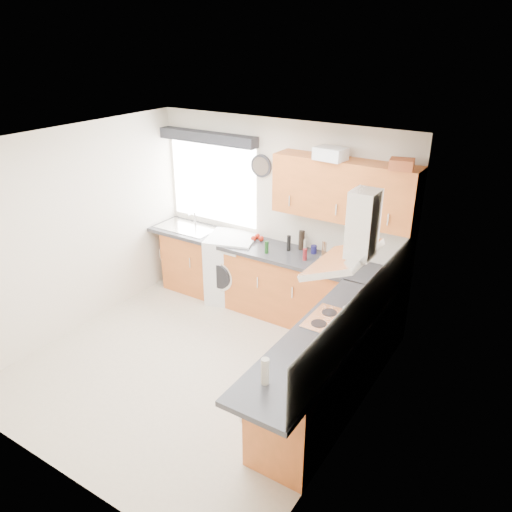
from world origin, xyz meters
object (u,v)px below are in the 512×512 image
Objects in this scene: upper_cabinets at (344,190)px; extractor_hood at (353,242)px; washing_machine at (232,268)px; oven at (332,364)px.

extractor_hood is at bearing -63.87° from upper_cabinets.
upper_cabinets is 1.82× the size of washing_machine.
oven is 2.39m from washing_machine.
oven is at bearing -48.14° from washing_machine.
oven is 1.35m from extractor_hood.
upper_cabinets reaches higher than extractor_hood.
oven is 0.50× the size of upper_cabinets.
oven is at bearing -67.46° from upper_cabinets.
washing_machine is at bearing -176.02° from upper_cabinets.
extractor_hood reaches higher than washing_machine.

